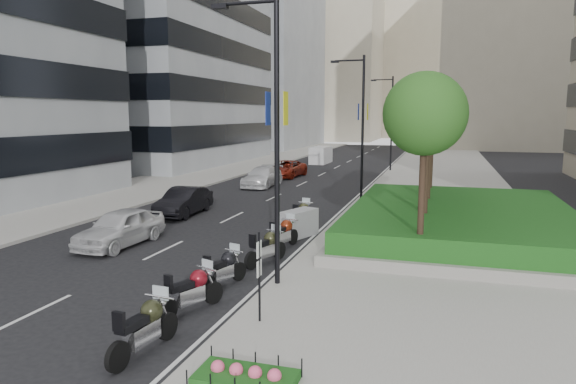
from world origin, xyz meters
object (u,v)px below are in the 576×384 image
at_px(motorcycle_0, 145,327).
at_px(car_c, 262,177).
at_px(parking_sign, 259,272).
at_px(motorcycle_6, 302,214).
at_px(car_d, 286,169).
at_px(motorcycle_2, 224,269).
at_px(motorcycle_5, 298,224).
at_px(lamp_post_2, 390,119).
at_px(lamp_post_0, 272,126).
at_px(car_a, 120,227).
at_px(motorcycle_3, 267,247).
at_px(motorcycle_4, 283,234).
at_px(delivery_van, 321,156).
at_px(motorcycle_1, 192,290).
at_px(lamp_post_1, 360,121).
at_px(car_b, 184,202).

bearing_deg(motorcycle_0, car_c, 20.42).
bearing_deg(parking_sign, car_c, 109.60).
distance_m(motorcycle_6, car_d, 20.12).
height_order(motorcycle_0, motorcycle_2, motorcycle_0).
height_order(car_c, car_d, car_c).
bearing_deg(motorcycle_5, motorcycle_6, 32.23).
height_order(lamp_post_2, motorcycle_2, lamp_post_2).
xyz_separation_m(lamp_post_0, lamp_post_2, (0.00, 35.00, 0.00)).
relative_size(parking_sign, car_a, 0.55).
relative_size(motorcycle_3, car_c, 0.44).
distance_m(motorcycle_6, car_a, 8.53).
height_order(motorcycle_4, car_c, car_c).
distance_m(car_d, delivery_van, 13.52).
xyz_separation_m(parking_sign, motorcycle_2, (-2.15, 2.59, -0.87)).
bearing_deg(car_c, motorcycle_6, -62.80).
bearing_deg(motorcycle_4, motorcycle_1, -169.74).
distance_m(parking_sign, motorcycle_6, 12.14).
height_order(motorcycle_0, car_c, car_c).
xyz_separation_m(lamp_post_1, motorcycle_3, (-1.04, -14.61, -4.45)).
distance_m(motorcycle_4, motorcycle_5, 2.11).
bearing_deg(lamp_post_2, car_c, -121.61).
bearing_deg(lamp_post_0, motorcycle_5, 98.89).
bearing_deg(car_b, motorcycle_5, -25.28).
distance_m(motorcycle_5, car_d, 22.32).
xyz_separation_m(lamp_post_0, car_d, (-8.16, 27.90, -4.34)).
xyz_separation_m(motorcycle_3, car_d, (-7.12, 25.50, 0.11)).
bearing_deg(motorcycle_6, motorcycle_2, -173.01).
xyz_separation_m(lamp_post_2, car_b, (-8.41, -25.18, -4.32)).
distance_m(lamp_post_1, delivery_van, 26.12).
relative_size(motorcycle_4, car_a, 0.51).
distance_m(motorcycle_4, car_a, 6.83).
relative_size(motorcycle_0, motorcycle_4, 1.05).
distance_m(lamp_post_0, motorcycle_3, 5.15).
height_order(motorcycle_5, car_d, car_d).
distance_m(lamp_post_2, motorcycle_0, 40.45).
bearing_deg(motorcycle_4, motorcycle_3, -165.28).
xyz_separation_m(parking_sign, car_c, (-8.81, 24.75, -0.71)).
xyz_separation_m(motorcycle_2, motorcycle_3, (0.45, 2.81, 0.03)).
distance_m(lamp_post_1, motorcycle_5, 11.23).
relative_size(car_b, car_d, 0.86).
relative_size(lamp_post_1, motorcycle_3, 4.00).
xyz_separation_m(motorcycle_5, motorcycle_6, (-0.45, 2.17, -0.00)).
height_order(lamp_post_1, lamp_post_2, same).
height_order(motorcycle_2, motorcycle_5, motorcycle_5).
bearing_deg(parking_sign, lamp_post_2, 90.99).
bearing_deg(motorcycle_3, lamp_post_2, 16.50).
relative_size(motorcycle_1, car_a, 0.48).
bearing_deg(lamp_post_0, car_d, 106.31).
bearing_deg(car_c, motorcycle_4, -67.81).
distance_m(car_b, car_c, 11.92).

